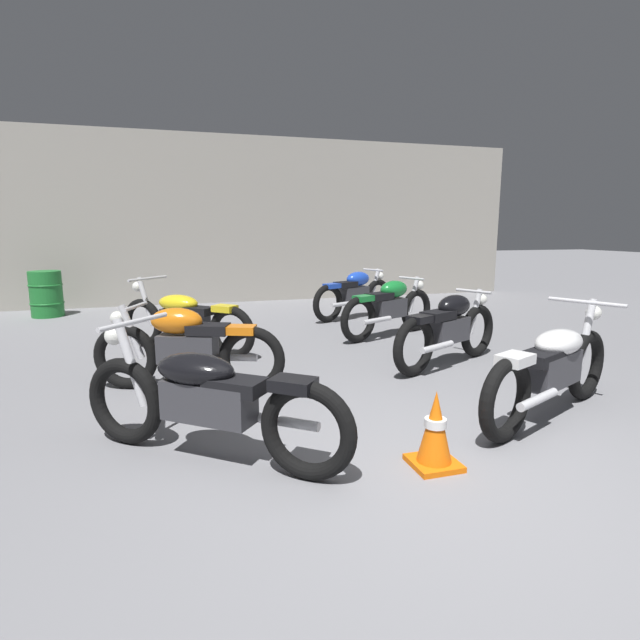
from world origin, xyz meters
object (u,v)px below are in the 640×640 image
at_px(motorcycle_left_row_2, 184,319).
at_px(oil_drum, 46,294).
at_px(motorcycle_right_row_0, 552,367).
at_px(motorcycle_right_row_1, 449,328).
at_px(motorcycle_left_row_1, 187,346).
at_px(motorcycle_right_row_3, 354,293).
at_px(motorcycle_left_row_0, 207,399).
at_px(motorcycle_right_row_2, 390,307).
at_px(traffic_cone, 435,431).

bearing_deg(motorcycle_left_row_2, oil_drum, 123.44).
height_order(motorcycle_right_row_0, motorcycle_right_row_1, motorcycle_right_row_0).
bearing_deg(motorcycle_left_row_1, motorcycle_right_row_3, 48.03).
distance_m(motorcycle_left_row_2, oil_drum, 4.30).
height_order(motorcycle_left_row_0, motorcycle_right_row_2, motorcycle_left_row_0).
xyz_separation_m(motorcycle_left_row_2, traffic_cone, (1.52, -3.85, -0.19)).
bearing_deg(motorcycle_right_row_0, motorcycle_right_row_3, 88.64).
bearing_deg(motorcycle_left_row_2, motorcycle_right_row_0, -48.52).
relative_size(motorcycle_right_row_2, motorcycle_right_row_3, 1.01).
height_order(motorcycle_left_row_2, motorcycle_right_row_1, motorcycle_left_row_2).
bearing_deg(motorcycle_right_row_3, motorcycle_right_row_1, -91.28).
xyz_separation_m(motorcycle_left_row_0, motorcycle_right_row_0, (2.89, -0.03, 0.00)).
height_order(motorcycle_left_row_0, traffic_cone, motorcycle_left_row_0).
bearing_deg(motorcycle_left_row_2, motorcycle_left_row_1, -90.97).
xyz_separation_m(motorcycle_right_row_1, traffic_cone, (-1.46, -2.26, -0.20)).
relative_size(motorcycle_right_row_1, oil_drum, 2.15).
bearing_deg(oil_drum, motorcycle_left_row_1, -65.92).
height_order(motorcycle_left_row_2, motorcycle_right_row_3, motorcycle_left_row_2).
relative_size(motorcycle_right_row_1, motorcycle_right_row_2, 0.99).
height_order(motorcycle_right_row_3, oil_drum, motorcycle_right_row_3).
xyz_separation_m(motorcycle_right_row_2, oil_drum, (-5.37, 3.45, -0.03)).
bearing_deg(motorcycle_right_row_2, motorcycle_left_row_2, -177.38).
relative_size(motorcycle_right_row_2, oil_drum, 2.17).
bearing_deg(motorcycle_right_row_1, oil_drum, 136.01).
distance_m(motorcycle_left_row_2, motorcycle_right_row_3, 3.54).
bearing_deg(motorcycle_left_row_1, oil_drum, 114.08).
xyz_separation_m(motorcycle_left_row_2, motorcycle_right_row_0, (2.94, -3.33, 0.00)).
height_order(motorcycle_right_row_2, traffic_cone, motorcycle_right_row_2).
bearing_deg(motorcycle_left_row_2, motorcycle_right_row_3, 30.25).
height_order(motorcycle_right_row_1, motorcycle_right_row_2, same).
bearing_deg(oil_drum, motorcycle_left_row_0, -70.63).
relative_size(motorcycle_left_row_1, motorcycle_left_row_2, 1.13).
distance_m(motorcycle_left_row_0, oil_drum, 7.29).
bearing_deg(motorcycle_left_row_0, motorcycle_right_row_1, 30.24).
distance_m(motorcycle_right_row_1, traffic_cone, 2.70).
relative_size(motorcycle_right_row_3, traffic_cone, 3.39).
xyz_separation_m(motorcycle_left_row_1, motorcycle_right_row_1, (3.01, 0.07, 0.00)).
xyz_separation_m(motorcycle_right_row_1, motorcycle_right_row_2, (0.02, 1.72, 0.00)).
bearing_deg(motorcycle_left_row_2, traffic_cone, -68.38).
bearing_deg(traffic_cone, motorcycle_left_row_2, 111.62).
bearing_deg(motorcycle_right_row_3, motorcycle_right_row_0, -91.36).
distance_m(motorcycle_right_row_1, motorcycle_right_row_2, 1.72).
bearing_deg(motorcycle_right_row_1, motorcycle_left_row_1, -178.76).
bearing_deg(motorcycle_right_row_3, motorcycle_left_row_1, -131.97).
xyz_separation_m(motorcycle_right_row_1, oil_drum, (-5.35, 5.17, -0.03)).
bearing_deg(motorcycle_left_row_1, motorcycle_left_row_2, 89.03).
height_order(motorcycle_left_row_0, motorcycle_right_row_3, motorcycle_left_row_0).
height_order(motorcycle_right_row_0, motorcycle_right_row_2, motorcycle_right_row_0).
relative_size(motorcycle_left_row_1, motorcycle_right_row_3, 1.03).
height_order(motorcycle_right_row_0, motorcycle_right_row_3, motorcycle_right_row_0).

